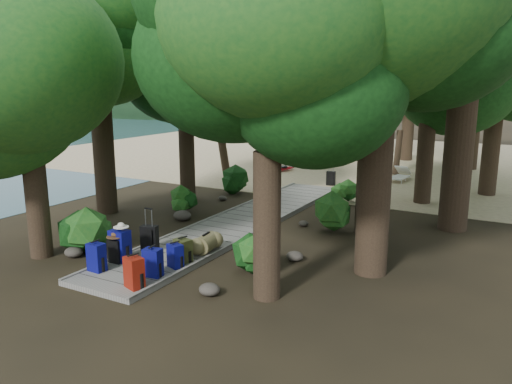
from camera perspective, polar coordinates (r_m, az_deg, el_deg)
The scene contains 50 objects.
ground at distance 14.55m, azimuth -3.73°, elevation -4.62°, with size 120.00×120.00×0.00m, color #2E2517.
sand_beach at distance 29.03m, azimuth 13.49°, elevation 3.64°, with size 40.00×22.00×0.02m, color #C8B687.
water_bay at distance 54.11m, azimuth -18.41°, elevation 7.25°, with size 50.00×60.00×0.02m, color #2C505B.
distant_hill at distance 76.43m, azimuth -9.83°, elevation 9.01°, with size 32.00×16.00×12.00m, color black.
boardwalk at distance 15.35m, azimuth -1.73°, elevation -3.45°, with size 2.00×12.00×0.12m, color gray.
backpack_left_a at distance 11.76m, azimuth -17.78°, elevation -6.94°, with size 0.38×0.27×0.71m, color #0A0772, non-canonical shape.
backpack_left_b at distance 12.20m, azimuth -15.71°, elevation -6.34°, with size 0.34×0.24×0.62m, color black, non-canonical shape.
backpack_left_c at distance 12.22m, azimuth -15.28°, elevation -5.74°, with size 0.45×0.32×0.83m, color #0A0772, non-canonical shape.
backpack_right_a at distance 10.63m, azimuth -13.77°, elevation -8.75°, with size 0.40×0.29×0.72m, color maroon, non-canonical shape.
backpack_right_b at distance 11.14m, azimuth -11.71°, elevation -7.73°, with size 0.38×0.27×0.69m, color #0A0772, non-canonical shape.
backpack_right_c at distance 11.60m, azimuth -9.22°, elevation -7.06°, with size 0.35×0.25×0.60m, color #0A0772, non-canonical shape.
backpack_right_d at distance 11.93m, azimuth -8.34°, elevation -6.47°, with size 0.39×0.28×0.60m, color #3A421E, non-canonical shape.
duffel_right_khaki at distance 12.53m, azimuth -5.71°, elevation -5.83°, with size 0.45×0.67×0.45m, color olive, non-canonical shape.
suitcase_on_boardwalk at distance 12.81m, azimuth -12.07°, elevation -5.18°, with size 0.42×0.23×0.65m, color black, non-canonical shape.
lone_suitcase_on_sand at distance 21.23m, azimuth 8.55°, elevation 1.56°, with size 0.37×0.21×0.59m, color black, non-canonical shape.
hat_brown at distance 12.08m, azimuth -15.82°, elevation -4.67°, with size 0.40×0.40×0.12m, color #51351E, non-canonical shape.
hat_white at distance 12.05m, azimuth -15.18°, elevation -3.63°, with size 0.36×0.36×0.12m, color silver, non-canonical shape.
kayak at distance 24.40m, azimuth 3.08°, elevation 2.76°, with size 0.70×3.19×0.32m, color #A10D16.
sun_lounger at distance 22.69m, azimuth 16.02°, elevation 1.92°, with size 0.60×1.85×0.60m, color silver, non-canonical shape.
tree_right_a at distance 9.42m, azimuth 1.33°, elevation 10.33°, with size 4.69×4.69×7.82m, color black, non-canonical shape.
tree_right_b at distance 11.11m, azimuth 14.23°, elevation 17.12°, with size 5.86×5.86×10.47m, color black, non-canonical shape.
tree_right_c at distance 14.23m, azimuth 13.14°, elevation 12.42°, with size 5.01×5.01×8.67m, color black, non-canonical shape.
tree_right_d at distance 15.46m, azimuth 23.25°, elevation 17.52°, with size 6.42×6.42×11.78m, color black, non-canonical shape.
tree_right_e at distance 18.53m, azimuth 19.30°, elevation 11.54°, with size 4.66×4.66×8.39m, color black, non-canonical shape.
tree_right_f at distance 20.87m, azimuth 25.98°, elevation 11.96°, with size 5.08×5.08×9.08m, color black, non-canonical shape.
tree_left_a at distance 13.03m, azimuth -24.69°, elevation 9.68°, with size 4.66×4.66×7.77m, color black, non-canonical shape.
tree_left_b at distance 17.00m, azimuth -17.64°, elevation 14.03°, with size 5.45×5.45×9.81m, color black, non-canonical shape.
tree_left_c at distance 18.14m, azimuth -8.13°, elevation 11.55°, with size 4.63×4.63×8.05m, color black, non-canonical shape.
tree_back_a at distance 27.83m, azimuth 10.63°, elevation 13.34°, with size 5.57×5.57×9.63m, color black, non-canonical shape.
tree_back_b at distance 28.96m, azimuth 17.33°, elevation 12.58°, with size 5.18×5.18×9.25m, color black, non-canonical shape.
tree_back_c at distance 26.94m, azimuth 24.07°, elevation 12.73°, with size 5.45×5.45×9.81m, color black, non-canonical shape.
tree_back_d at distance 29.40m, azimuth 2.38°, elevation 12.84°, with size 5.39×5.39×8.99m, color black, non-canonical shape.
palm_right_a at distance 18.78m, azimuth 14.30°, elevation 10.32°, with size 4.34×4.34×7.39m, color #143F11, non-canonical shape.
palm_right_b at distance 23.12m, azimuth 22.49°, elevation 12.51°, with size 4.83×4.83×9.34m, color #143F11, non-canonical shape.
palm_right_c at distance 24.27m, azimuth 16.69°, elevation 9.20°, with size 3.92×3.92×6.24m, color #143F11, non-canonical shape.
palm_left_a at distance 22.14m, azimuth -4.11°, elevation 11.31°, with size 4.84×4.84×7.70m, color #143F11, non-canonical shape.
rock_left_a at distance 13.28m, azimuth -20.12°, elevation -6.46°, with size 0.47×0.42×0.26m, color #4C473F, non-canonical shape.
rock_left_b at distance 14.62m, azimuth -15.72°, elevation -4.55°, with size 0.38×0.35×0.21m, color #4C473F, non-canonical shape.
rock_left_c at distance 15.89m, azimuth -8.42°, elevation -2.67°, with size 0.58×0.52×0.32m, color #4C473F, non-canonical shape.
rock_left_d at distance 18.42m, azimuth -3.83°, elevation -0.70°, with size 0.32×0.28×0.17m, color #4C473F, non-canonical shape.
rock_right_a at distance 10.40m, azimuth -5.34°, elevation -11.03°, with size 0.45×0.40×0.25m, color #4C473F, non-canonical shape.
rock_right_b at distance 12.28m, azimuth 4.46°, elevation -7.32°, with size 0.42×0.38×0.23m, color #4C473F, non-canonical shape.
rock_right_c at distance 15.19m, azimuth 5.46°, elevation -3.59°, with size 0.30×0.27×0.17m, color #4C473F, non-canonical shape.
rock_right_d at distance 17.28m, azimuth 12.91°, elevation -1.64°, with size 0.57×0.51×0.31m, color #4C473F, non-canonical shape.
shrub_left_a at distance 13.49m, azimuth -18.57°, elevation -4.24°, with size 1.20×1.20×1.08m, color #18511C, non-canonical shape.
shrub_left_b at distance 16.73m, azimuth -8.38°, elevation -1.05°, with size 0.89×0.89×0.80m, color #18511C, non-canonical shape.
shrub_left_c at distance 19.56m, azimuth -2.94°, elevation 1.38°, with size 1.16×1.16×1.05m, color #18511C, non-canonical shape.
shrub_right_a at distance 11.45m, azimuth 0.12°, elevation -7.14°, with size 0.94×0.94×0.84m, color #18511C, non-canonical shape.
shrub_right_b at distance 14.62m, azimuth 8.84°, elevation -2.30°, with size 1.29×1.29×1.16m, color #18511C, non-canonical shape.
shrub_right_c at distance 18.32m, azimuth 9.97°, elevation -0.05°, with size 0.81×0.81×0.73m, color #18511C, non-canonical shape.
Camera 1 is at (7.51, -11.72, 4.25)m, focal length 35.00 mm.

